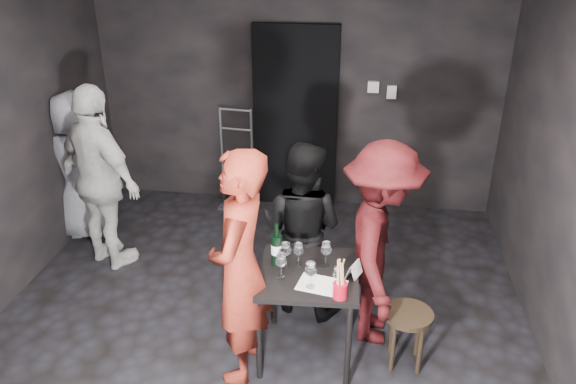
# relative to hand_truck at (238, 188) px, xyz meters

# --- Properties ---
(floor) EXTENTS (4.50, 5.00, 0.02)m
(floor) POSITION_rel_hand_truck_xyz_m (0.66, -2.27, -0.22)
(floor) COLOR black
(floor) RESTS_ON ground
(wall_back) EXTENTS (4.50, 0.04, 2.70)m
(wall_back) POSITION_rel_hand_truck_xyz_m (0.66, 0.23, 1.13)
(wall_back) COLOR black
(wall_back) RESTS_ON ground
(doorway) EXTENTS (0.95, 0.10, 2.10)m
(doorway) POSITION_rel_hand_truck_xyz_m (0.66, 0.17, 0.83)
(doorway) COLOR black
(doorway) RESTS_ON ground
(wallbox_upper) EXTENTS (0.12, 0.06, 0.12)m
(wallbox_upper) POSITION_rel_hand_truck_xyz_m (1.51, 0.18, 1.23)
(wallbox_upper) COLOR #B7B7B2
(wallbox_upper) RESTS_ON wall_back
(wallbox_lower) EXTENTS (0.10, 0.06, 0.14)m
(wallbox_lower) POSITION_rel_hand_truck_xyz_m (1.71, 0.18, 1.18)
(wallbox_lower) COLOR #B7B7B2
(wallbox_lower) RESTS_ON wall_back
(hand_truck) EXTENTS (0.40, 0.34, 1.19)m
(hand_truck) POSITION_rel_hand_truck_xyz_m (0.00, 0.00, 0.00)
(hand_truck) COLOR #B2B2B7
(hand_truck) RESTS_ON floor
(tasting_table) EXTENTS (0.72, 0.72, 0.75)m
(tasting_table) POSITION_rel_hand_truck_xyz_m (1.10, -2.44, 0.43)
(tasting_table) COLOR black
(tasting_table) RESTS_ON floor
(stool) EXTENTS (0.36, 0.36, 0.47)m
(stool) POSITION_rel_hand_truck_xyz_m (1.85, -2.45, 0.16)
(stool) COLOR #35291D
(stool) RESTS_ON floor
(server_red) EXTENTS (0.53, 0.78, 2.09)m
(server_red) POSITION_rel_hand_truck_xyz_m (0.65, -2.67, 0.83)
(server_red) COLOR maroon
(server_red) RESTS_ON floor
(woman_black) EXTENTS (0.84, 0.62, 1.54)m
(woman_black) POSITION_rel_hand_truck_xyz_m (0.98, -1.83, 0.55)
(woman_black) COLOR black
(woman_black) RESTS_ON floor
(man_maroon) EXTENTS (0.55, 1.18, 1.83)m
(man_maroon) POSITION_rel_hand_truck_xyz_m (1.62, -2.12, 0.70)
(man_maroon) COLOR #3C0C0E
(man_maroon) RESTS_ON floor
(bystander_cream) EXTENTS (1.40, 1.15, 2.15)m
(bystander_cream) POSITION_rel_hand_truck_xyz_m (-0.96, -1.41, 0.86)
(bystander_cream) COLOR silver
(bystander_cream) RESTS_ON floor
(bystander_grey) EXTENTS (0.89, 0.63, 1.65)m
(bystander_grey) POSITION_rel_hand_truck_xyz_m (-1.44, -0.90, 0.61)
(bystander_grey) COLOR gray
(bystander_grey) RESTS_ON floor
(tasting_mat) EXTENTS (0.37, 0.28, 0.00)m
(tasting_mat) POSITION_rel_hand_truck_xyz_m (1.21, -2.60, 0.53)
(tasting_mat) COLOR white
(tasting_mat) RESTS_ON tasting_table
(wine_glass_a) EXTENTS (0.10, 0.10, 0.22)m
(wine_glass_a) POSITION_rel_hand_truck_xyz_m (0.92, -2.55, 0.64)
(wine_glass_a) COLOR white
(wine_glass_a) RESTS_ON tasting_table
(wine_glass_b) EXTENTS (0.10, 0.10, 0.21)m
(wine_glass_b) POSITION_rel_hand_truck_xyz_m (0.93, -2.39, 0.64)
(wine_glass_b) COLOR white
(wine_glass_b) RESTS_ON tasting_table
(wine_glass_c) EXTENTS (0.10, 0.10, 0.20)m
(wine_glass_c) POSITION_rel_hand_truck_xyz_m (1.02, -2.36, 0.63)
(wine_glass_c) COLOR white
(wine_glass_c) RESTS_ON tasting_table
(wine_glass_d) EXTENTS (0.09, 0.09, 0.22)m
(wine_glass_d) POSITION_rel_hand_truck_xyz_m (1.14, -2.63, 0.64)
(wine_glass_d) COLOR white
(wine_glass_d) RESTS_ON tasting_table
(wine_glass_e) EXTENTS (0.09, 0.09, 0.19)m
(wine_glass_e) POSITION_rel_hand_truck_xyz_m (1.32, -2.62, 0.63)
(wine_glass_e) COLOR white
(wine_glass_e) RESTS_ON tasting_table
(wine_glass_f) EXTENTS (0.09, 0.09, 0.22)m
(wine_glass_f) POSITION_rel_hand_truck_xyz_m (1.22, -2.35, 0.64)
(wine_glass_f) COLOR white
(wine_glass_f) RESTS_ON tasting_table
(wine_bottle) EXTENTS (0.08, 0.08, 0.34)m
(wine_bottle) POSITION_rel_hand_truck_xyz_m (0.86, -2.37, 0.66)
(wine_bottle) COLOR black
(wine_bottle) RESTS_ON tasting_table
(breadstick_cup) EXTENTS (0.10, 0.10, 0.31)m
(breadstick_cup) POSITION_rel_hand_truck_xyz_m (1.35, -2.72, 0.67)
(breadstick_cup) COLOR #AB091C
(breadstick_cup) RESTS_ON tasting_table
(reserved_card) EXTENTS (0.14, 0.17, 0.11)m
(reserved_card) POSITION_rel_hand_truck_xyz_m (1.41, -2.45, 0.59)
(reserved_card) COLOR white
(reserved_card) RESTS_ON tasting_table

